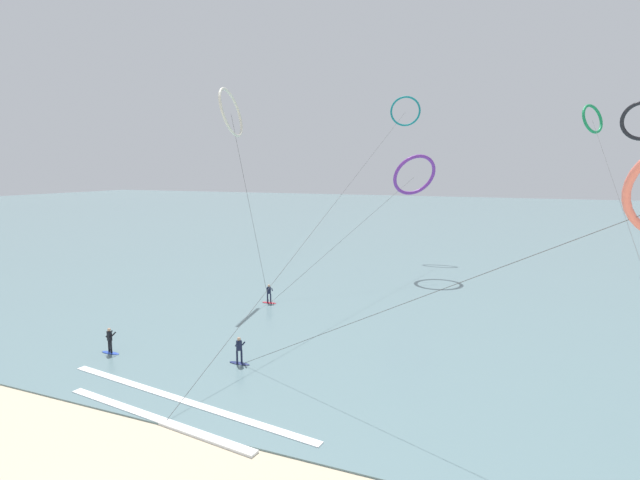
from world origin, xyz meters
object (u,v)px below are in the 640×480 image
(surfer_navy, at_px, (239,352))
(kite_ivory, at_px, (231,113))
(surfer_crimson, at_px, (269,295))
(surfer_cobalt, at_px, (110,342))
(kite_emerald, at_px, (593,119))
(kite_violet, at_px, (414,175))
(kite_teal, at_px, (405,111))

(surfer_navy, xyz_separation_m, kite_ivory, (-10.26, 15.73, 16.35))
(kite_ivory, bearing_deg, surfer_crimson, -130.00)
(surfer_cobalt, relative_size, kite_emerald, 0.03)
(surfer_cobalt, relative_size, kite_ivory, 0.09)
(surfer_crimson, distance_m, surfer_cobalt, 15.03)
(kite_emerald, relative_size, kite_violet, 2.69)
(kite_violet, bearing_deg, kite_ivory, 5.08)
(surfer_crimson, bearing_deg, kite_violet, 41.43)
(surfer_crimson, distance_m, kite_teal, 36.62)
(surfer_crimson, distance_m, surfer_navy, 13.70)
(surfer_cobalt, xyz_separation_m, kite_teal, (8.47, 45.52, 18.96))
(surfer_navy, bearing_deg, surfer_crimson, 62.97)
(surfer_crimson, height_order, kite_emerald, kite_emerald)
(surfer_crimson, xyz_separation_m, surfer_navy, (4.90, -12.80, 0.00))
(surfer_cobalt, bearing_deg, surfer_navy, -151.79)
(kite_ivory, xyz_separation_m, kite_emerald, (33.22, 30.45, 0.90))
(surfer_crimson, distance_m, kite_violet, 22.45)
(kite_ivory, relative_size, kite_emerald, 0.35)
(surfer_crimson, bearing_deg, surfer_cobalt, -126.21)
(surfer_crimson, xyz_separation_m, surfer_cobalt, (-3.77, -14.55, 0.00))
(surfer_navy, bearing_deg, kite_teal, 42.28)
(surfer_navy, xyz_separation_m, kite_emerald, (22.95, 46.18, 17.25))
(kite_teal, bearing_deg, kite_emerald, -3.59)
(surfer_cobalt, relative_size, surfer_navy, 1.00)
(kite_ivory, distance_m, kite_emerald, 45.07)
(kite_violet, bearing_deg, surfer_navy, 41.55)
(surfer_cobalt, bearing_deg, kite_ivory, -67.97)
(surfer_cobalt, distance_m, kite_emerald, 59.95)
(surfer_crimson, height_order, surfer_navy, same)
(surfer_navy, bearing_deg, surfer_cobalt, 143.43)
(kite_teal, bearing_deg, surfer_crimson, -108.16)
(kite_teal, bearing_deg, kite_violet, -81.56)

